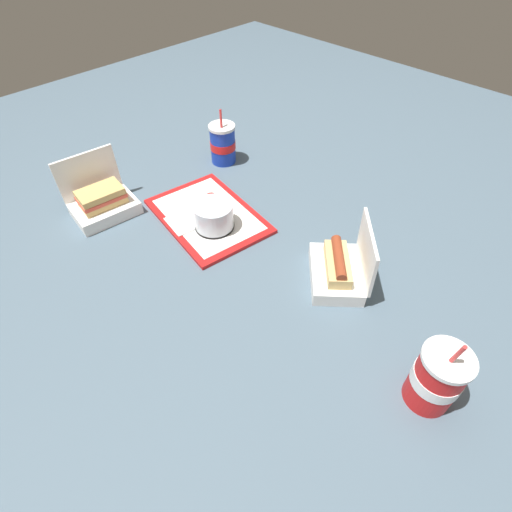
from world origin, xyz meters
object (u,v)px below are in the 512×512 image
(plastic_fork, at_px, (214,198))
(clamshell_sandwich_back, at_px, (102,201))
(soda_cup_center, at_px, (223,144))
(clamshell_hotdog_right, at_px, (340,268))
(soda_cup_right, at_px, (437,378))
(ketchup_cup, at_px, (211,198))
(food_tray, at_px, (208,216))
(cake_container, at_px, (215,216))

(plastic_fork, distance_m, clamshell_sandwich_back, 0.34)
(soda_cup_center, bearing_deg, clamshell_hotdog_right, -15.22)
(soda_cup_center, bearing_deg, soda_cup_right, -17.94)
(clamshell_hotdog_right, xyz_separation_m, clamshell_sandwich_back, (-0.69, -0.29, 0.00))
(ketchup_cup, height_order, clamshell_hotdog_right, clamshell_hotdog_right)
(clamshell_hotdog_right, distance_m, soda_cup_center, 0.67)
(food_tray, distance_m, cake_container, 0.08)
(ketchup_cup, bearing_deg, food_tray, -51.78)
(plastic_fork, height_order, soda_cup_right, soda_cup_right)
(soda_cup_center, bearing_deg, plastic_fork, -49.67)
(food_tray, height_order, ketchup_cup, ketchup_cup)
(clamshell_hotdog_right, height_order, soda_cup_right, soda_cup_right)
(food_tray, height_order, soda_cup_right, soda_cup_right)
(ketchup_cup, relative_size, soda_cup_right, 0.19)
(soda_cup_right, bearing_deg, plastic_fork, 171.23)
(soda_cup_center, bearing_deg, food_tray, -50.86)
(food_tray, bearing_deg, clamshell_sandwich_back, -139.74)
(ketchup_cup, relative_size, soda_cup_center, 0.20)
(plastic_fork, height_order, soda_cup_center, soda_cup_center)
(food_tray, bearing_deg, clamshell_hotdog_right, 9.93)
(plastic_fork, xyz_separation_m, soda_cup_center, (-0.16, 0.19, 0.05))
(ketchup_cup, distance_m, clamshell_sandwich_back, 0.34)
(clamshell_sandwich_back, bearing_deg, soda_cup_center, 84.64)
(ketchup_cup, relative_size, clamshell_sandwich_back, 0.20)
(ketchup_cup, distance_m, clamshell_hotdog_right, 0.48)
(ketchup_cup, bearing_deg, cake_container, -35.00)
(plastic_fork, relative_size, soda_cup_right, 0.51)
(clamshell_hotdog_right, bearing_deg, soda_cup_center, 164.78)
(clamshell_sandwich_back, relative_size, soda_cup_right, 0.95)
(food_tray, bearing_deg, cake_container, -18.03)
(ketchup_cup, relative_size, plastic_fork, 0.36)
(cake_container, bearing_deg, clamshell_hotdog_right, 14.18)
(clamshell_hotdog_right, bearing_deg, cake_container, -165.82)
(cake_container, relative_size, soda_cup_center, 0.59)
(ketchup_cup, distance_m, plastic_fork, 0.02)
(ketchup_cup, bearing_deg, soda_cup_center, 129.35)
(clamshell_hotdog_right, relative_size, clamshell_sandwich_back, 1.14)
(clamshell_hotdog_right, relative_size, soda_cup_right, 1.08)
(ketchup_cup, height_order, soda_cup_center, soda_cup_center)
(soda_cup_center, bearing_deg, clamshell_sandwich_back, -95.36)
(soda_cup_right, bearing_deg, cake_container, 176.53)
(food_tray, relative_size, plastic_fork, 3.70)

